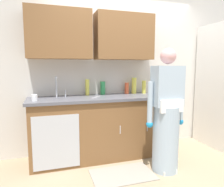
# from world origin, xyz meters

# --- Properties ---
(ground_plane) EXTENTS (9.00, 9.00, 0.00)m
(ground_plane) POSITION_xyz_m (0.00, 0.00, 0.00)
(ground_plane) COLOR #998466
(kitchen_wall_with_uppers) EXTENTS (4.80, 0.44, 2.70)m
(kitchen_wall_with_uppers) POSITION_xyz_m (-0.14, 0.99, 1.48)
(kitchen_wall_with_uppers) COLOR beige
(kitchen_wall_with_uppers) RESTS_ON ground
(closet_door_panel) EXTENTS (0.04, 1.10, 2.10)m
(closet_door_panel) POSITION_xyz_m (1.45, 0.40, 1.05)
(closet_door_panel) COLOR silver
(closet_door_panel) RESTS_ON ground
(counter_cabinet) EXTENTS (1.90, 0.62, 0.90)m
(counter_cabinet) POSITION_xyz_m (-0.55, 0.70, 0.45)
(counter_cabinet) COLOR brown
(counter_cabinet) RESTS_ON ground
(countertop) EXTENTS (1.96, 0.66, 0.04)m
(countertop) POSITION_xyz_m (-0.55, 0.70, 0.92)
(countertop) COLOR #595960
(countertop) RESTS_ON counter_cabinet
(sink) EXTENTS (0.50, 0.36, 0.35)m
(sink) POSITION_xyz_m (-1.07, 0.71, 0.93)
(sink) COLOR #B7BABF
(sink) RESTS_ON counter_cabinet
(person_at_sink) EXTENTS (0.55, 0.34, 1.62)m
(person_at_sink) POSITION_xyz_m (0.24, 0.01, 0.69)
(person_at_sink) COLOR white
(person_at_sink) RESTS_ON ground
(floor_mat) EXTENTS (0.80, 0.50, 0.01)m
(floor_mat) POSITION_xyz_m (-0.35, 0.05, 0.01)
(floor_mat) COLOR gray
(floor_mat) RESTS_ON ground
(bottle_water_tall) EXTENTS (0.07, 0.07, 0.18)m
(bottle_water_tall) POSITION_xyz_m (0.03, 0.91, 1.03)
(bottle_water_tall) COLOR #E05933
(bottle_water_tall) RESTS_ON countertop
(bottle_cleaner_spray) EXTENTS (0.08, 0.08, 0.21)m
(bottle_cleaner_spray) POSITION_xyz_m (-0.38, 0.92, 1.05)
(bottle_cleaner_spray) COLOR #2D8C4C
(bottle_cleaner_spray) RESTS_ON countertop
(bottle_dish_liquid) EXTENTS (0.06, 0.06, 0.25)m
(bottle_dish_liquid) POSITION_xyz_m (-0.63, 0.91, 1.07)
(bottle_dish_liquid) COLOR #D8D14C
(bottle_dish_liquid) RESTS_ON countertop
(bottle_soap) EXTENTS (0.08, 0.08, 0.27)m
(bottle_soap) POSITION_xyz_m (0.16, 0.90, 1.07)
(bottle_soap) COLOR #D8D14C
(bottle_soap) RESTS_ON countertop
(bottle_water_short) EXTENTS (0.07, 0.07, 0.22)m
(bottle_water_short) POSITION_xyz_m (0.33, 0.86, 1.05)
(bottle_water_short) COLOR #D8D14C
(bottle_water_short) RESTS_ON countertop
(cup_by_sink) EXTENTS (0.08, 0.08, 0.09)m
(cup_by_sink) POSITION_xyz_m (-1.40, 0.56, 0.98)
(cup_by_sink) COLOR white
(cup_by_sink) RESTS_ON countertop
(knife_on_counter) EXTENTS (0.18, 0.20, 0.01)m
(knife_on_counter) POSITION_xyz_m (-0.55, 0.66, 0.94)
(knife_on_counter) COLOR silver
(knife_on_counter) RESTS_ON countertop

